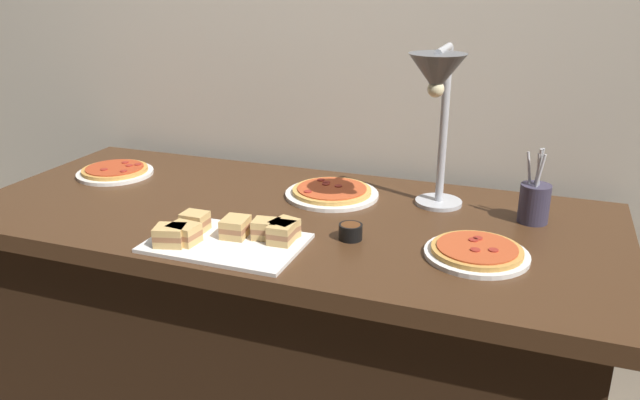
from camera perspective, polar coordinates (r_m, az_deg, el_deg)
back_wall at (r=2.19m, az=1.94°, el=14.29°), size 4.40×0.04×2.40m
buffet_table at (r=2.00m, az=-2.97°, el=-11.11°), size 1.90×0.84×0.76m
heat_lamp at (r=1.69m, az=10.70°, el=9.79°), size 0.15×0.32×0.48m
pizza_plate_front at (r=1.59m, az=14.11°, el=-4.62°), size 0.26×0.26×0.03m
pizza_plate_center at (r=2.27m, az=-18.19°, el=2.51°), size 0.26×0.26×0.03m
pizza_plate_raised_stand at (r=1.95m, az=1.09°, el=0.70°), size 0.29×0.29×0.03m
sandwich_platter at (r=1.63m, az=-8.39°, el=-3.20°), size 0.39×0.25×0.06m
sauce_cup_near at (r=1.64m, az=2.81°, el=-2.86°), size 0.06×0.06×0.04m
utensil_holder at (r=1.84m, az=18.97°, el=-0.17°), size 0.08×0.08×0.22m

